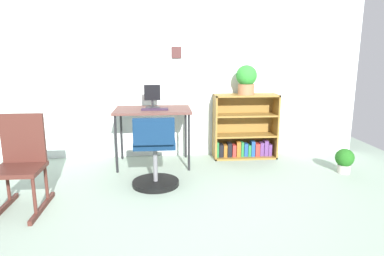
{
  "coord_description": "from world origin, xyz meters",
  "views": [
    {
      "loc": [
        -0.21,
        -2.62,
        1.44
      ],
      "look_at": [
        0.13,
        1.24,
        0.59
      ],
      "focal_mm": 31.75,
      "sensor_mm": 36.0,
      "label": 1
    }
  ],
  "objects": [
    {
      "name": "potted_plant_on_shelf",
      "position": [
        0.92,
        1.9,
        1.11
      ],
      "size": [
        0.28,
        0.28,
        0.4
      ],
      "color": "#9E6642",
      "rests_on": "bookshelf_low"
    },
    {
      "name": "keyboard",
      "position": [
        -0.31,
        1.62,
        0.76
      ],
      "size": [
        0.34,
        0.12,
        0.02
      ],
      "primitive_type": "cube",
      "color": "#2C1D31",
      "rests_on": "desk"
    },
    {
      "name": "office_chair",
      "position": [
        -0.3,
        0.92,
        0.36
      ],
      "size": [
        0.52,
        0.55,
        0.81
      ],
      "color": "black",
      "rests_on": "ground_plane"
    },
    {
      "name": "potted_plant_floor",
      "position": [
        2.0,
        1.18,
        0.17
      ],
      "size": [
        0.22,
        0.22,
        0.31
      ],
      "color": "#B7B2A8",
      "rests_on": "ground_plane"
    },
    {
      "name": "wall_back",
      "position": [
        -0.0,
        2.15,
        1.21
      ],
      "size": [
        5.2,
        0.12,
        2.42
      ],
      "color": "silver",
      "rests_on": "ground_plane"
    },
    {
      "name": "rocking_chair",
      "position": [
        -1.54,
        0.53,
        0.45
      ],
      "size": [
        0.42,
        0.64,
        0.89
      ],
      "color": "#4B251E",
      "rests_on": "ground_plane"
    },
    {
      "name": "desk",
      "position": [
        -0.34,
        1.71,
        0.69
      ],
      "size": [
        0.97,
        0.63,
        0.75
      ],
      "color": "brown",
      "rests_on": "ground_plane"
    },
    {
      "name": "bookshelf_low",
      "position": [
        0.93,
        1.95,
        0.38
      ],
      "size": [
        0.88,
        0.3,
        0.9
      ],
      "color": "olive",
      "rests_on": "ground_plane"
    },
    {
      "name": "monitor",
      "position": [
        -0.34,
        1.8,
        0.89
      ],
      "size": [
        0.21,
        0.19,
        0.3
      ],
      "color": "#262628",
      "rests_on": "desk"
    },
    {
      "name": "ground_plane",
      "position": [
        0.0,
        0.0,
        0.0
      ],
      "size": [
        6.24,
        6.24,
        0.0
      ],
      "primitive_type": "plane",
      "color": "#8FA593"
    }
  ]
}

